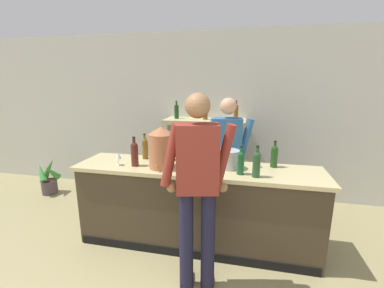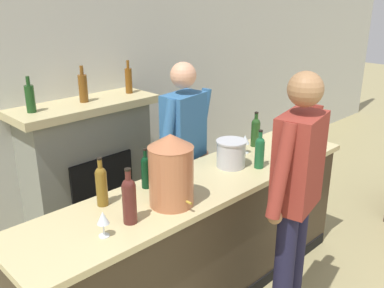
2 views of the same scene
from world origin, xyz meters
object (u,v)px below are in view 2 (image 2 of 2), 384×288
at_px(wine_bottle_chardonnay_pale, 146,170).
at_px(wine_bottle_cabernet_heavy, 129,199).
at_px(wine_bottle_riesling_slim, 101,184).
at_px(wine_glass_front_right, 103,219).
at_px(fireplace_stone, 89,171).
at_px(wine_bottle_rose_blush, 260,151).
at_px(wine_bottle_merlot_tall, 256,131).
at_px(copper_dispenser, 171,170).
at_px(person_bartender, 184,154).
at_px(wine_bottle_port_short, 277,146).
at_px(wine_glass_front_left, 245,140).
at_px(ice_bucket_steel, 231,153).
at_px(person_customer, 294,200).

distance_m(wine_bottle_chardonnay_pale, wine_bottle_cabernet_heavy, 0.48).
distance_m(wine_bottle_riesling_slim, wine_glass_front_right, 0.38).
distance_m(fireplace_stone, wine_bottle_rose_blush, 1.66).
relative_size(wine_bottle_merlot_tall, wine_bottle_chardonnay_pale, 1.07).
bearing_deg(copper_dispenser, person_bartender, 41.57).
distance_m(person_bartender, wine_bottle_port_short, 0.79).
bearing_deg(wine_bottle_cabernet_heavy, wine_glass_front_left, 10.34).
bearing_deg(wine_bottle_merlot_tall, wine_bottle_riesling_slim, 179.92).
bearing_deg(person_bartender, ice_bucket_steel, -82.81).
bearing_deg(wine_bottle_merlot_tall, person_customer, -129.63).
relative_size(wine_bottle_rose_blush, wine_glass_front_left, 1.93).
bearing_deg(wine_bottle_port_short, wine_bottle_rose_blush, 163.31).
xyz_separation_m(copper_dispenser, wine_bottle_merlot_tall, (1.24, 0.29, -0.10)).
bearing_deg(copper_dispenser, wine_glass_front_left, 13.43).
xyz_separation_m(ice_bucket_steel, wine_glass_front_right, (-1.27, -0.16, 0.00)).
distance_m(wine_bottle_rose_blush, wine_bottle_cabernet_heavy, 1.21).
relative_size(copper_dispenser, wine_glass_front_right, 3.05).
xyz_separation_m(wine_bottle_port_short, wine_bottle_riesling_slim, (-1.36, 0.37, -0.00)).
bearing_deg(copper_dispenser, wine_glass_front_right, -177.53).
bearing_deg(wine_bottle_chardonnay_pale, wine_glass_front_right, -149.77).
distance_m(person_bartender, wine_bottle_chardonnay_pale, 0.73).
bearing_deg(wine_glass_front_right, fireplace_stone, 62.14).
xyz_separation_m(person_customer, ice_bucket_steel, (0.22, 0.72, 0.06)).
distance_m(person_customer, wine_glass_front_left, 0.98).
bearing_deg(wine_glass_front_right, wine_glass_front_left, 9.84).
height_order(copper_dispenser, wine_bottle_cabernet_heavy, copper_dispenser).
height_order(person_bartender, wine_bottle_riesling_slim, person_bartender).
distance_m(wine_bottle_riesling_slim, wine_glass_front_left, 1.37).
distance_m(wine_bottle_port_short, wine_glass_front_left, 0.33).
bearing_deg(wine_glass_front_right, wine_bottle_port_short, -1.93).
bearing_deg(copper_dispenser, wine_bottle_cabernet_heavy, -179.85).
bearing_deg(wine_glass_front_right, wine_bottle_rose_blush, -0.19).
bearing_deg(wine_bottle_cabernet_heavy, person_bartender, 31.01).
bearing_deg(wine_bottle_merlot_tall, wine_glass_front_right, -169.82).
relative_size(wine_bottle_chardonnay_pale, wine_glass_front_right, 1.85).
relative_size(fireplace_stone, wine_bottle_riesling_slim, 5.14).
height_order(person_bartender, copper_dispenser, person_bartender).
relative_size(person_customer, wine_bottle_port_short, 5.61).
height_order(wine_bottle_merlot_tall, wine_bottle_riesling_slim, wine_bottle_riesling_slim).
xyz_separation_m(wine_bottle_chardonnay_pale, wine_bottle_rose_blush, (0.84, -0.33, 0.01)).
bearing_deg(ice_bucket_steel, wine_bottle_port_short, -36.35).
bearing_deg(wine_glass_front_left, wine_bottle_port_short, -91.13).
relative_size(wine_bottle_port_short, wine_bottle_riesling_slim, 1.02).
bearing_deg(wine_bottle_cabernet_heavy, person_customer, -33.96).
bearing_deg(person_customer, wine_bottle_riesling_slim, 134.17).
xyz_separation_m(wine_bottle_merlot_tall, wine_bottle_chardonnay_pale, (-1.21, 0.01, -0.01)).
xyz_separation_m(fireplace_stone, wine_bottle_port_short, (0.79, -1.52, 0.45)).
bearing_deg(wine_glass_front_right, person_bartender, 27.52).
height_order(wine_bottle_chardonnay_pale, wine_bottle_riesling_slim, wine_bottle_riesling_slim).
bearing_deg(wine_bottle_riesling_slim, person_bartender, 17.10).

